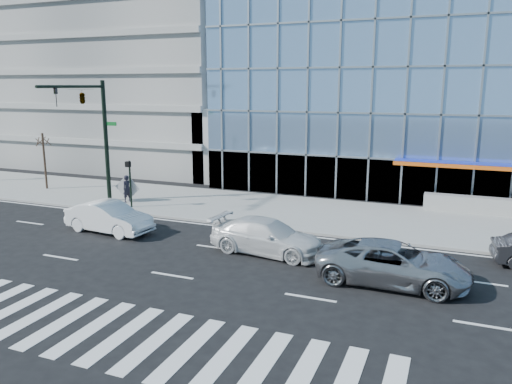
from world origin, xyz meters
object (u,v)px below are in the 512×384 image
at_px(traffic_signal, 90,112).
at_px(tilted_panel, 127,188).
at_px(street_tree_near, 43,141).
at_px(white_sedan, 109,217).
at_px(white_suv, 267,236).
at_px(silver_suv, 393,263).
at_px(pedestrian, 127,189).
at_px(ped_signal_post, 129,177).

relative_size(traffic_signal, tilted_panel, 6.15).
height_order(street_tree_near, white_sedan, street_tree_near).
bearing_deg(street_tree_near, white_suv, -19.40).
relative_size(silver_suv, white_sedan, 1.20).
bearing_deg(traffic_signal, white_suv, -17.65).
bearing_deg(traffic_signal, silver_suv, -16.82).
xyz_separation_m(pedestrian, tilted_panel, (-0.17, 0.23, 0.01)).
bearing_deg(white_sedan, tilted_panel, 33.53).
bearing_deg(tilted_panel, pedestrian, -57.06).
relative_size(traffic_signal, white_sedan, 1.59).
bearing_deg(white_suv, white_sedan, 95.49).
height_order(ped_signal_post, street_tree_near, street_tree_near).
xyz_separation_m(street_tree_near, white_sedan, (11.49, -7.26, -2.95)).
distance_m(street_tree_near, white_sedan, 13.91).
height_order(street_tree_near, white_suv, street_tree_near).
xyz_separation_m(silver_suv, white_sedan, (-15.17, 1.62, -0.01)).
xyz_separation_m(white_sedan, tilted_panel, (-3.20, 6.04, 0.24)).
bearing_deg(street_tree_near, traffic_signal, -22.71).
relative_size(traffic_signal, street_tree_near, 1.89).
height_order(traffic_signal, ped_signal_post, traffic_signal).
bearing_deg(white_sedan, pedestrian, 33.19).
bearing_deg(street_tree_near, pedestrian, -9.67).
relative_size(street_tree_near, white_sedan, 0.84).
bearing_deg(street_tree_near, white_sedan, -32.26).
height_order(traffic_signal, pedestrian, traffic_signal).
height_order(ped_signal_post, tilted_panel, ped_signal_post).
bearing_deg(street_tree_near, ped_signal_post, -15.06).
distance_m(pedestrian, tilted_panel, 0.28).
height_order(ped_signal_post, white_suv, ped_signal_post).
relative_size(traffic_signal, white_suv, 1.43).
relative_size(street_tree_near, white_suv, 0.76).
bearing_deg(ped_signal_post, pedestrian, 133.14).
bearing_deg(white_sedan, silver_suv, -90.50).
relative_size(silver_suv, tilted_panel, 4.64).
xyz_separation_m(traffic_signal, white_suv, (13.66, -4.35, -5.35)).
xyz_separation_m(traffic_signal, white_sedan, (4.49, -4.32, -5.34)).
bearing_deg(street_tree_near, tilted_panel, -8.33).
relative_size(ped_signal_post, street_tree_near, 0.71).
relative_size(traffic_signal, silver_suv, 1.33).
bearing_deg(tilted_panel, ped_signal_post, -51.07).
bearing_deg(ped_signal_post, street_tree_near, 164.94).
height_order(traffic_signal, street_tree_near, traffic_signal).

